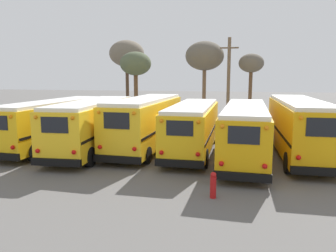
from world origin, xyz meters
name	(u,v)px	position (x,y,z in m)	size (l,w,h in m)	color
ground_plane	(167,153)	(0.00, 0.00, 0.00)	(160.00, 160.00, 0.00)	#5B5956
school_bus_0	(55,121)	(-7.66, 0.29, 1.67)	(2.86, 10.32, 3.05)	yellow
school_bus_1	(93,124)	(-4.59, -0.39, 1.71)	(3.06, 10.02, 3.13)	yellow
school_bus_2	(146,122)	(-1.53, 0.78, 1.77)	(2.90, 9.70, 3.28)	yellow
school_bus_3	(193,126)	(1.53, 0.54, 1.62)	(2.50, 9.59, 2.97)	yellow
school_bus_4	(245,130)	(4.59, -0.37, 1.64)	(2.75, 10.71, 3.02)	#E5A00C
school_bus_5	(298,125)	(7.66, 0.94, 1.79)	(2.54, 10.52, 3.29)	#E5A00C
utility_pole	(229,79)	(3.22, 14.04, 4.30)	(1.80, 0.32, 8.35)	brown
bare_tree_0	(251,65)	(5.38, 15.04, 5.73)	(2.49, 2.49, 6.84)	brown
bare_tree_1	(205,57)	(0.66, 15.71, 6.64)	(4.01, 4.01, 8.21)	brown
bare_tree_2	(127,54)	(-8.94, 18.86, 7.21)	(4.15, 4.15, 8.84)	#473323
bare_tree_3	(136,65)	(-6.36, 14.09, 5.80)	(3.26, 3.26, 7.14)	brown
fence_line	(186,120)	(0.00, 7.62, 1.00)	(23.37, 0.06, 1.42)	#939399
fire_hydrant	(213,185)	(3.31, -6.96, 0.52)	(0.24, 0.24, 1.03)	#B21414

